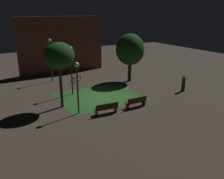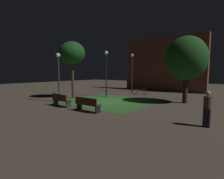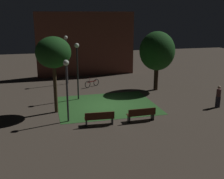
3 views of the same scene
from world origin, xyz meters
The scene contains 12 objects.
ground_plane centered at (0.00, 0.00, 0.00)m, with size 60.00×60.00×0.00m, color #473D33.
grass_lawn centered at (-0.07, 0.27, 0.01)m, with size 7.19×6.00×0.01m, color #2D6028.
bench_near_trees centered at (-1.35, -3.40, 0.48)m, with size 1.83×0.58×0.88m.
bench_by_lamp centered at (1.35, -3.40, 0.48)m, with size 1.81×0.51×0.88m.
tree_right_canopy centered at (-3.77, -0.36, 4.11)m, with size 2.34×2.34×5.19m.
tree_left_canopy centered at (5.17, 3.40, 3.45)m, with size 3.06×3.06×5.16m.
lamp_post_plaza_west centered at (-2.26, 7.50, 3.13)m, with size 0.36×0.36×4.61m.
lamp_post_path_center centered at (-1.90, 2.24, 3.03)m, with size 0.36×0.36×4.45m.
lamp_post_near_wall centered at (-3.14, -2.29, 2.73)m, with size 0.36×0.36×3.94m.
bicycle centered at (-0.17, 5.80, 0.34)m, with size 1.49×0.97×0.93m.
pedestrian centered at (7.66, -2.20, 0.85)m, with size 0.32×0.32×1.61m.
building_wall_backdrop centered at (0.17, 11.07, 3.40)m, with size 10.54×0.80×6.79m, color brown.
Camera 1 is at (-9.29, -18.29, 7.39)m, focal length 39.07 mm.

